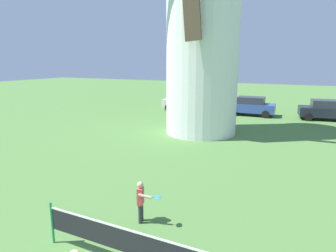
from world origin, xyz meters
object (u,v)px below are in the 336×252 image
windmill (203,17)px  player_far (141,199)px  parked_car_black (327,110)px  parked_car_cream (186,102)px  tennis_net (127,242)px  parked_car_blue (251,106)px

windmill → player_far: 12.84m
parked_car_black → parked_car_cream: bearing=-177.5°
player_far → parked_car_cream: 19.75m
tennis_net → parked_car_black: (4.39, 21.00, 0.13)m
parked_car_cream → parked_car_blue: same height
tennis_net → parked_car_blue: (-1.30, 20.53, 0.13)m
windmill → parked_car_cream: 10.79m
tennis_net → parked_car_black: bearing=78.2°
tennis_net → parked_car_black: size_ratio=1.10×
player_far → parked_car_blue: 18.71m
parked_car_blue → parked_car_cream: bearing=-179.7°
windmill → parked_car_black: (7.35, 8.23, -6.23)m
player_far → windmill: bearing=101.4°
tennis_net → parked_car_black: parked_car_black is taller
tennis_net → player_far: (-0.75, 1.83, 0.01)m
parked_car_cream → parked_car_blue: (5.90, 0.03, -0.00)m
parked_car_cream → parked_car_black: 11.60m
parked_car_cream → parked_car_blue: 5.90m
windmill → tennis_net: windmill is taller
player_far → parked_car_black: bearing=75.0°
parked_car_black → tennis_net: bearing=-101.8°
parked_car_blue → player_far: bearing=-88.3°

